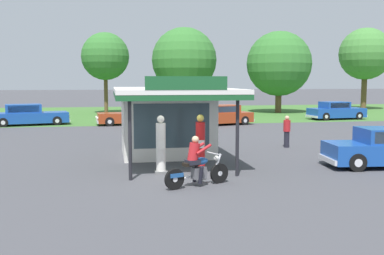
{
  "coord_description": "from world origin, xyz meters",
  "views": [
    {
      "loc": [
        -1.96,
        -14.89,
        3.26
      ],
      "look_at": [
        1.25,
        2.63,
        1.4
      ],
      "focal_mm": 42.01,
      "sensor_mm": 36.0,
      "label": 1
    }
  ],
  "objects_px": {
    "parked_car_back_row_left": "(336,111)",
    "parked_car_back_row_centre": "(132,116)",
    "bystander_leaning_by_kiosk": "(149,121)",
    "gas_pump_offside": "(200,146)",
    "motorcycle_with_rider": "(196,166)",
    "parked_car_back_row_centre_left": "(220,116)",
    "bystander_chatting_near_pumps": "(287,131)",
    "parked_car_back_row_far_right": "(28,115)",
    "gas_pump_nearside": "(161,147)"
  },
  "relations": [
    {
      "from": "parked_car_back_row_left",
      "to": "parked_car_back_row_centre",
      "type": "bearing_deg",
      "value": -174.94
    },
    {
      "from": "gas_pump_offside",
      "to": "bystander_leaning_by_kiosk",
      "type": "relative_size",
      "value": 1.29
    },
    {
      "from": "gas_pump_offside",
      "to": "parked_car_back_row_far_right",
      "type": "xyz_separation_m",
      "value": [
        -9.06,
        19.01,
        -0.24
      ]
    },
    {
      "from": "motorcycle_with_rider",
      "to": "parked_car_back_row_far_right",
      "type": "height_order",
      "value": "motorcycle_with_rider"
    },
    {
      "from": "parked_car_back_row_far_right",
      "to": "parked_car_back_row_centre",
      "type": "relative_size",
      "value": 1.11
    },
    {
      "from": "parked_car_back_row_centre_left",
      "to": "bystander_leaning_by_kiosk",
      "type": "relative_size",
      "value": 3.33
    },
    {
      "from": "gas_pump_nearside",
      "to": "parked_car_back_row_left",
      "type": "height_order",
      "value": "gas_pump_nearside"
    },
    {
      "from": "gas_pump_nearside",
      "to": "parked_car_back_row_left",
      "type": "xyz_separation_m",
      "value": [
        17.12,
        19.59,
        -0.25
      ]
    },
    {
      "from": "parked_car_back_row_far_right",
      "to": "bystander_leaning_by_kiosk",
      "type": "xyz_separation_m",
      "value": [
        8.18,
        -7.77,
        0.14
      ]
    },
    {
      "from": "motorcycle_with_rider",
      "to": "parked_car_back_row_far_right",
      "type": "distance_m",
      "value": 22.79
    },
    {
      "from": "parked_car_back_row_left",
      "to": "motorcycle_with_rider",
      "type": "bearing_deg",
      "value": -126.81
    },
    {
      "from": "gas_pump_nearside",
      "to": "parked_car_back_row_centre",
      "type": "height_order",
      "value": "gas_pump_nearside"
    },
    {
      "from": "parked_car_back_row_far_right",
      "to": "bystander_chatting_near_pumps",
      "type": "bearing_deg",
      "value": -44.03
    },
    {
      "from": "motorcycle_with_rider",
      "to": "parked_car_back_row_centre_left",
      "type": "xyz_separation_m",
      "value": [
        5.42,
        18.78,
        0.02
      ]
    },
    {
      "from": "gas_pump_nearside",
      "to": "gas_pump_offside",
      "type": "bearing_deg",
      "value": 0.0
    },
    {
      "from": "bystander_leaning_by_kiosk",
      "to": "bystander_chatting_near_pumps",
      "type": "relative_size",
      "value": 1.03
    },
    {
      "from": "gas_pump_offside",
      "to": "motorcycle_with_rider",
      "type": "relative_size",
      "value": 0.96
    },
    {
      "from": "parked_car_back_row_centre",
      "to": "bystander_chatting_near_pumps",
      "type": "height_order",
      "value": "bystander_chatting_near_pumps"
    },
    {
      "from": "gas_pump_offside",
      "to": "bystander_chatting_near_pumps",
      "type": "xyz_separation_m",
      "value": [
        5.35,
        5.08,
        -0.13
      ]
    },
    {
      "from": "parked_car_back_row_far_right",
      "to": "parked_car_back_row_centre_left",
      "type": "bearing_deg",
      "value": -9.64
    },
    {
      "from": "motorcycle_with_rider",
      "to": "bystander_chatting_near_pumps",
      "type": "xyz_separation_m",
      "value": [
        5.9,
        7.21,
        0.16
      ]
    },
    {
      "from": "motorcycle_with_rider",
      "to": "parked_car_back_row_left",
      "type": "height_order",
      "value": "motorcycle_with_rider"
    },
    {
      "from": "gas_pump_offside",
      "to": "bystander_leaning_by_kiosk",
      "type": "xyz_separation_m",
      "value": [
        -0.88,
        11.24,
        -0.1
      ]
    },
    {
      "from": "parked_car_back_row_centre_left",
      "to": "parked_car_back_row_centre",
      "type": "bearing_deg",
      "value": 167.42
    },
    {
      "from": "parked_car_back_row_far_right",
      "to": "bystander_chatting_near_pumps",
      "type": "xyz_separation_m",
      "value": [
        14.41,
        -13.93,
        0.1
      ]
    },
    {
      "from": "gas_pump_offside",
      "to": "bystander_chatting_near_pumps",
      "type": "bearing_deg",
      "value": 43.53
    },
    {
      "from": "parked_car_back_row_centre_left",
      "to": "parked_car_back_row_centre",
      "type": "distance_m",
      "value": 6.54
    },
    {
      "from": "gas_pump_offside",
      "to": "parked_car_back_row_centre",
      "type": "xyz_separation_m",
      "value": [
        -1.52,
        18.07,
        -0.29
      ]
    },
    {
      "from": "motorcycle_with_rider",
      "to": "bystander_chatting_near_pumps",
      "type": "relative_size",
      "value": 1.38
    },
    {
      "from": "bystander_chatting_near_pumps",
      "to": "parked_car_back_row_far_right",
      "type": "bearing_deg",
      "value": 135.97
    },
    {
      "from": "gas_pump_nearside",
      "to": "parked_car_back_row_far_right",
      "type": "relative_size",
      "value": 0.35
    },
    {
      "from": "parked_car_back_row_left",
      "to": "parked_car_back_row_centre_left",
      "type": "bearing_deg",
      "value": -164.78
    },
    {
      "from": "parked_car_back_row_left",
      "to": "bystander_leaning_by_kiosk",
      "type": "relative_size",
      "value": 3.13
    },
    {
      "from": "bystander_leaning_by_kiosk",
      "to": "bystander_chatting_near_pumps",
      "type": "height_order",
      "value": "bystander_leaning_by_kiosk"
    },
    {
      "from": "parked_car_back_row_centre",
      "to": "parked_car_back_row_far_right",
      "type": "bearing_deg",
      "value": 172.89
    },
    {
      "from": "parked_car_back_row_centre_left",
      "to": "parked_car_back_row_centre",
      "type": "relative_size",
      "value": 1.02
    },
    {
      "from": "motorcycle_with_rider",
      "to": "bystander_leaning_by_kiosk",
      "type": "height_order",
      "value": "bystander_leaning_by_kiosk"
    },
    {
      "from": "parked_car_back_row_left",
      "to": "bystander_chatting_near_pumps",
      "type": "bearing_deg",
      "value": -125.53
    },
    {
      "from": "parked_car_back_row_centre",
      "to": "gas_pump_offside",
      "type": "bearing_deg",
      "value": -85.2
    },
    {
      "from": "parked_car_back_row_centre",
      "to": "parked_car_back_row_left",
      "type": "bearing_deg",
      "value": 5.06
    },
    {
      "from": "parked_car_back_row_centre",
      "to": "bystander_leaning_by_kiosk",
      "type": "xyz_separation_m",
      "value": [
        0.63,
        -6.83,
        0.19
      ]
    },
    {
      "from": "gas_pump_nearside",
      "to": "gas_pump_offside",
      "type": "height_order",
      "value": "gas_pump_offside"
    },
    {
      "from": "parked_car_back_row_far_right",
      "to": "parked_car_back_row_centre",
      "type": "height_order",
      "value": "parked_car_back_row_far_right"
    },
    {
      "from": "motorcycle_with_rider",
      "to": "parked_car_back_row_left",
      "type": "distance_m",
      "value": 27.14
    },
    {
      "from": "gas_pump_offside",
      "to": "bystander_leaning_by_kiosk",
      "type": "bearing_deg",
      "value": 94.49
    },
    {
      "from": "motorcycle_with_rider",
      "to": "bystander_leaning_by_kiosk",
      "type": "relative_size",
      "value": 1.35
    },
    {
      "from": "gas_pump_offside",
      "to": "parked_car_back_row_left",
      "type": "distance_m",
      "value": 25.11
    },
    {
      "from": "gas_pump_nearside",
      "to": "parked_car_back_row_centre_left",
      "type": "bearing_deg",
      "value": 69.33
    },
    {
      "from": "motorcycle_with_rider",
      "to": "parked_car_back_row_centre",
      "type": "bearing_deg",
      "value": 92.72
    },
    {
      "from": "bystander_leaning_by_kiosk",
      "to": "parked_car_back_row_left",
      "type": "bearing_deg",
      "value": 26.72
    }
  ]
}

